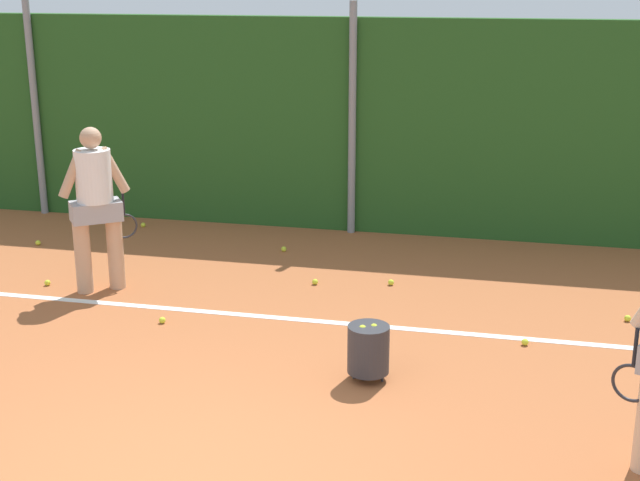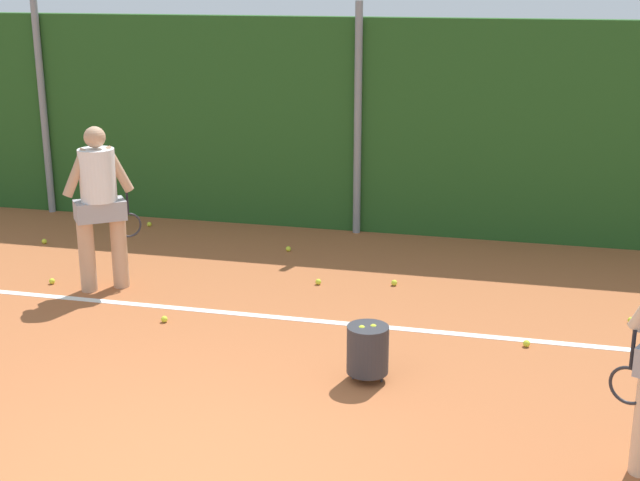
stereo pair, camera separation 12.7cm
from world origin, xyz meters
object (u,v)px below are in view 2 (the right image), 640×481
tennis_ball_3 (52,281)px  tennis_ball_9 (164,319)px  player_midcourt (100,200)px  tennis_ball_6 (394,283)px  tennis_ball_4 (149,224)px  ball_hopper (368,349)px  tennis_ball_0 (631,320)px  tennis_ball_2 (44,241)px  tennis_ball_10 (527,343)px  tennis_ball_7 (318,282)px  tennis_ball_5 (288,249)px

tennis_ball_3 → tennis_ball_9: bearing=-24.3°
player_midcourt → tennis_ball_6: (3.11, 0.85, -0.98)m
player_midcourt → tennis_ball_4: size_ratio=27.52×
tennis_ball_3 → ball_hopper: bearing=-21.9°
tennis_ball_0 → tennis_ball_9: same height
tennis_ball_4 → tennis_ball_6: 4.01m
tennis_ball_2 → tennis_ball_9: (2.59, -2.13, 0.00)m
tennis_ball_4 → tennis_ball_0: bearing=-19.1°
tennis_ball_10 → tennis_ball_4: bearing=150.1°
tennis_ball_0 → tennis_ball_10: (-1.01, -0.84, 0.00)m
tennis_ball_4 → tennis_ball_9: bearing=-63.4°
tennis_ball_7 → tennis_ball_9: 1.91m
tennis_ball_3 → tennis_ball_4: bearing=88.1°
tennis_ball_2 → tennis_ball_3: same height
tennis_ball_2 → player_midcourt: bearing=-41.0°
player_midcourt → tennis_ball_10: 4.72m
tennis_ball_0 → tennis_ball_3: 6.26m
tennis_ball_6 → tennis_ball_10: same height
player_midcourt → tennis_ball_3: 1.18m
tennis_ball_6 → tennis_ball_10: (1.48, -1.39, 0.00)m
tennis_ball_2 → tennis_ball_3: (0.90, -1.37, 0.00)m
ball_hopper → tennis_ball_9: (-2.23, 0.82, -0.26)m
tennis_ball_3 → tennis_ball_2: bearing=123.3°
tennis_ball_0 → tennis_ball_4: same height
tennis_ball_0 → tennis_ball_7: size_ratio=1.00×
tennis_ball_3 → tennis_ball_6: (3.77, 0.87, 0.00)m
tennis_ball_0 → tennis_ball_9: (-4.56, -1.08, 0.00)m
tennis_ball_5 → tennis_ball_2: bearing=-172.2°
tennis_ball_0 → tennis_ball_5: (-3.99, 1.49, 0.00)m
tennis_ball_3 → tennis_ball_5: 2.90m
tennis_ball_2 → tennis_ball_5: (3.17, 0.44, 0.00)m
tennis_ball_0 → tennis_ball_9: bearing=-166.6°
tennis_ball_6 → tennis_ball_10: size_ratio=1.00×
tennis_ball_3 → tennis_ball_9: same height
tennis_ball_7 → tennis_ball_3: bearing=-166.7°
tennis_ball_0 → tennis_ball_10: bearing=-140.1°
player_midcourt → tennis_ball_6: size_ratio=27.52×
ball_hopper → tennis_ball_4: (-3.84, 4.03, -0.26)m
tennis_ball_3 → tennis_ball_5: same height
tennis_ball_2 → tennis_ball_6: same height
tennis_ball_9 → tennis_ball_4: bearing=116.6°
ball_hopper → tennis_ball_9: bearing=159.9°
tennis_ball_0 → tennis_ball_9: size_ratio=1.00×
player_midcourt → tennis_ball_3: bearing=144.5°
tennis_ball_2 → tennis_ball_7: 3.89m
player_midcourt → ball_hopper: size_ratio=3.54×
player_midcourt → tennis_ball_4: (-0.58, 2.44, -0.98)m
tennis_ball_3 → tennis_ball_7: bearing=13.3°
tennis_ball_0 → tennis_ball_10: 1.31m
tennis_ball_2 → tennis_ball_4: 1.46m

